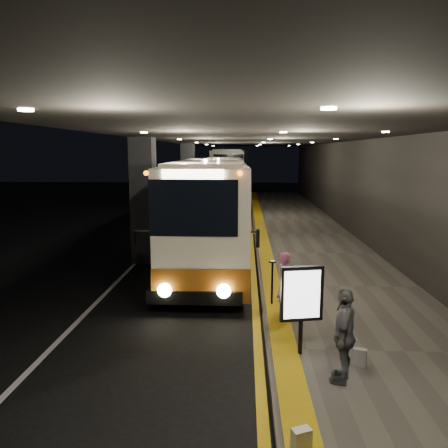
{
  "coord_description": "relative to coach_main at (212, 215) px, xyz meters",
  "views": [
    {
      "loc": [
        2.07,
        -11.11,
        3.89
      ],
      "look_at": [
        1.42,
        2.13,
        1.7
      ],
      "focal_mm": 35.0,
      "sensor_mm": 36.0,
      "label": 1
    }
  ],
  "objects": [
    {
      "name": "ground",
      "position": [
        -0.89,
        -4.2,
        -1.69
      ],
      "size": [
        90.0,
        90.0,
        0.0
      ],
      "primitive_type": "plane",
      "color": "black"
    },
    {
      "name": "lane_line_white",
      "position": [
        -2.69,
        0.8,
        -1.68
      ],
      "size": [
        0.12,
        50.0,
        0.01
      ],
      "primitive_type": "cube",
      "color": "silver",
      "rests_on": "ground"
    },
    {
      "name": "kerb_stripe_yellow",
      "position": [
        1.46,
        0.8,
        -1.68
      ],
      "size": [
        0.18,
        50.0,
        0.01
      ],
      "primitive_type": "cube",
      "color": "gold",
      "rests_on": "ground"
    },
    {
      "name": "sidewalk",
      "position": [
        3.86,
        0.8,
        -1.61
      ],
      "size": [
        4.5,
        50.0,
        0.15
      ],
      "primitive_type": "cube",
      "color": "#514C44",
      "rests_on": "ground"
    },
    {
      "name": "tactile_strip",
      "position": [
        1.96,
        0.8,
        -1.53
      ],
      "size": [
        0.5,
        50.0,
        0.01
      ],
      "primitive_type": "cube",
      "color": "gold",
      "rests_on": "sidewalk"
    },
    {
      "name": "terminal_wall",
      "position": [
        6.11,
        0.8,
        1.31
      ],
      "size": [
        0.1,
        50.0,
        6.0
      ],
      "primitive_type": "cube",
      "color": "black",
      "rests_on": "ground"
    },
    {
      "name": "support_columns",
      "position": [
        -2.39,
        -0.2,
        0.51
      ],
      "size": [
        0.8,
        24.8,
        4.4
      ],
      "color": "black",
      "rests_on": "ground"
    },
    {
      "name": "canopy",
      "position": [
        1.61,
        0.8,
        2.91
      ],
      "size": [
        9.0,
        50.0,
        0.4
      ],
      "primitive_type": "cube",
      "color": "black",
      "rests_on": "support_columns"
    },
    {
      "name": "coach_main",
      "position": [
        0.0,
        0.0,
        0.0
      ],
      "size": [
        2.64,
        11.35,
        3.52
      ],
      "rotation": [
        0.0,
        0.0,
        0.03
      ],
      "color": "#F0E2C9",
      "rests_on": "ground"
    },
    {
      "name": "coach_second",
      "position": [
        -0.13,
        11.79,
        -0.03
      ],
      "size": [
        2.51,
        11.05,
        3.46
      ],
      "rotation": [
        0.0,
        0.0,
        0.02
      ],
      "color": "#F0E2C9",
      "rests_on": "ground"
    },
    {
      "name": "coach_third",
      "position": [
        -0.13,
        24.43,
        0.22
      ],
      "size": [
        2.91,
        12.71,
        3.98
      ],
      "rotation": [
        0.0,
        0.0,
        -0.02
      ],
      "color": "#F0E2C9",
      "rests_on": "ground"
    },
    {
      "name": "passenger_boarding",
      "position": [
        2.12,
        -5.55,
        -0.79
      ],
      "size": [
        0.52,
        0.63,
        1.49
      ],
      "primitive_type": "imported",
      "rotation": [
        0.0,
        0.0,
        1.91
      ],
      "color": "#AB4F82",
      "rests_on": "sidewalk"
    },
    {
      "name": "passenger_waiting_grey",
      "position": [
        2.81,
        -8.52,
        -0.74
      ],
      "size": [
        0.77,
        1.04,
        1.59
      ],
      "primitive_type": "imported",
      "rotation": [
        0.0,
        0.0,
        -1.92
      ],
      "color": "#4D4E52",
      "rests_on": "sidewalk"
    },
    {
      "name": "bag_polka",
      "position": [
        3.21,
        -7.99,
        -1.38
      ],
      "size": [
        0.29,
        0.19,
        0.32
      ],
      "primitive_type": "cube",
      "rotation": [
        0.0,
        0.0,
        -0.32
      ],
      "color": "black",
      "rests_on": "sidewalk"
    },
    {
      "name": "bag_plain",
      "position": [
        1.91,
        -10.29,
        -1.39
      ],
      "size": [
        0.28,
        0.23,
        0.3
      ],
      "primitive_type": "cube",
      "rotation": [
        0.0,
        0.0,
        0.42
      ],
      "color": "silver",
      "rests_on": "sidewalk"
    },
    {
      "name": "info_sign",
      "position": [
        2.23,
        -7.57,
        -0.4
      ],
      "size": [
        0.8,
        0.27,
        1.69
      ],
      "rotation": [
        0.0,
        0.0,
        0.2
      ],
      "color": "black",
      "rests_on": "sidewalk"
    },
    {
      "name": "stanchion_post",
      "position": [
        1.86,
        -4.87,
        -1.0
      ],
      "size": [
        0.05,
        0.05,
        1.08
      ],
      "primitive_type": "cylinder",
      "color": "black",
      "rests_on": "sidewalk"
    }
  ]
}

